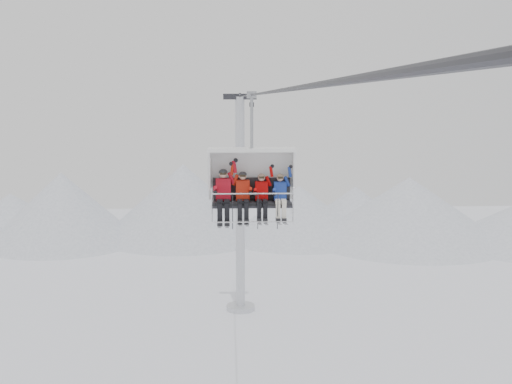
{
  "coord_description": "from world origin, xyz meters",
  "views": [
    {
      "loc": [
        -0.75,
        -16.89,
        13.19
      ],
      "look_at": [
        0.0,
        0.0,
        10.72
      ],
      "focal_mm": 45.0,
      "sensor_mm": 36.0,
      "label": 1
    }
  ],
  "objects_px": {
    "lift_tower_right": "(240,220)",
    "skier_far_right": "(280,195)",
    "chairlift_carrier": "(252,177)",
    "skier_center_right": "(262,195)",
    "skier_far_left": "(223,193)",
    "skier_center_left": "(243,194)"
  },
  "relations": [
    {
      "from": "skier_center_left",
      "to": "skier_center_right",
      "type": "distance_m",
      "value": 0.59
    },
    {
      "from": "skier_center_right",
      "to": "skier_far_right",
      "type": "bearing_deg",
      "value": -0.16
    },
    {
      "from": "lift_tower_right",
      "to": "chairlift_carrier",
      "type": "relative_size",
      "value": 3.38
    },
    {
      "from": "lift_tower_right",
      "to": "skier_far_right",
      "type": "distance_m",
      "value": 19.68
    },
    {
      "from": "skier_center_right",
      "to": "skier_center_left",
      "type": "bearing_deg",
      "value": 179.23
    },
    {
      "from": "chairlift_carrier",
      "to": "lift_tower_right",
      "type": "bearing_deg",
      "value": 90.0
    },
    {
      "from": "skier_center_right",
      "to": "lift_tower_right",
      "type": "bearing_deg",
      "value": 90.91
    },
    {
      "from": "lift_tower_right",
      "to": "skier_center_left",
      "type": "relative_size",
      "value": 7.98
    },
    {
      "from": "skier_center_left",
      "to": "skier_far_right",
      "type": "bearing_deg",
      "value": -0.47
    },
    {
      "from": "lift_tower_right",
      "to": "skier_far_left",
      "type": "bearing_deg",
      "value": -92.67
    },
    {
      "from": "chairlift_carrier",
      "to": "skier_center_right",
      "type": "distance_m",
      "value": 0.7
    },
    {
      "from": "skier_far_left",
      "to": "skier_center_left",
      "type": "height_order",
      "value": "skier_far_left"
    },
    {
      "from": "skier_far_left",
      "to": "skier_far_right",
      "type": "relative_size",
      "value": 1.08
    },
    {
      "from": "chairlift_carrier",
      "to": "skier_center_left",
      "type": "distance_m",
      "value": 0.67
    },
    {
      "from": "skier_center_right",
      "to": "chairlift_carrier",
      "type": "bearing_deg",
      "value": 133.43
    },
    {
      "from": "lift_tower_right",
      "to": "skier_far_right",
      "type": "xyz_separation_m",
      "value": [
        0.89,
        -19.16,
        4.41
      ]
    },
    {
      "from": "skier_center_left",
      "to": "chairlift_carrier",
      "type": "bearing_deg",
      "value": 47.66
    },
    {
      "from": "skier_far_left",
      "to": "skier_center_left",
      "type": "xyz_separation_m",
      "value": [
        0.61,
        -0.01,
        -0.04
      ]
    },
    {
      "from": "chairlift_carrier",
      "to": "skier_center_left",
      "type": "height_order",
      "value": "chairlift_carrier"
    },
    {
      "from": "chairlift_carrier",
      "to": "skier_center_right",
      "type": "height_order",
      "value": "chairlift_carrier"
    },
    {
      "from": "skier_far_left",
      "to": "skier_center_right",
      "type": "relative_size",
      "value": 1.08
    },
    {
      "from": "lift_tower_right",
      "to": "chairlift_carrier",
      "type": "distance_m",
      "value": 19.48
    }
  ]
}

